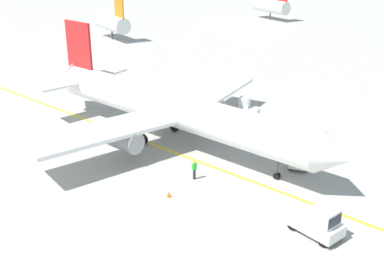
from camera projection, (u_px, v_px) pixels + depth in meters
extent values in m
plane|color=#9E9B93|center=(257.00, 193.00, 37.98)|extent=(300.00, 300.00, 0.00)
cube|color=yellow|center=(218.00, 169.00, 41.84)|extent=(19.95, 77.62, 0.01)
cylinder|color=white|center=(174.00, 109.00, 45.85)|extent=(10.57, 29.89, 3.30)
cone|color=white|center=(334.00, 157.00, 36.02)|extent=(3.72, 3.12, 3.23)
cone|color=white|center=(69.00, 74.00, 55.65)|extent=(3.73, 3.48, 3.14)
cube|color=white|center=(211.00, 92.00, 52.17)|extent=(13.61, 9.69, 0.36)
cylinder|color=gray|center=(208.00, 106.00, 50.78)|extent=(2.63, 3.57, 1.90)
cube|color=white|center=(102.00, 132.00, 41.64)|extent=(13.16, 4.90, 0.36)
cylinder|color=gray|center=(124.00, 140.00, 42.56)|extent=(2.63, 3.57, 1.90)
cube|color=red|center=(79.00, 46.00, 52.83)|extent=(1.25, 3.95, 5.20)
cube|color=white|center=(105.00, 73.00, 56.06)|extent=(5.65, 4.00, 0.24)
cube|color=white|center=(61.00, 85.00, 51.84)|extent=(5.41, 2.75, 0.24)
cylinder|color=#4C4C51|center=(278.00, 162.00, 39.58)|extent=(0.20, 0.20, 3.12)
cylinder|color=black|center=(277.00, 176.00, 40.05)|extent=(0.48, 0.63, 0.56)
cylinder|color=#4C4C51|center=(174.00, 117.00, 49.31)|extent=(0.20, 0.20, 3.12)
cylinder|color=black|center=(174.00, 127.00, 49.71)|extent=(0.58, 1.02, 0.96)
cylinder|color=#4C4C51|center=(143.00, 129.00, 46.22)|extent=(0.20, 0.20, 3.12)
cylinder|color=black|center=(143.00, 139.00, 46.62)|extent=(0.58, 1.02, 0.96)
cube|color=black|center=(310.00, 145.00, 37.11)|extent=(2.96, 1.66, 0.60)
cube|color=silver|center=(315.00, 224.00, 32.61)|extent=(2.20, 3.75, 0.80)
cube|color=silver|center=(324.00, 216.00, 31.80)|extent=(1.65, 1.74, 1.10)
cube|color=black|center=(334.00, 221.00, 31.25)|extent=(1.43, 0.20, 0.77)
cylinder|color=black|center=(338.00, 233.00, 32.34)|extent=(0.27, 0.62, 0.60)
cylinder|color=black|center=(323.00, 243.00, 31.38)|extent=(0.27, 0.62, 0.60)
cylinder|color=black|center=(307.00, 218.00, 34.13)|extent=(0.27, 0.62, 0.60)
cylinder|color=black|center=(292.00, 226.00, 33.17)|extent=(0.27, 0.62, 0.60)
cube|color=silver|center=(248.00, 111.00, 53.72)|extent=(2.41, 2.72, 0.70)
cube|color=silver|center=(244.00, 102.00, 53.53)|extent=(1.46, 1.48, 1.10)
cube|color=black|center=(240.00, 102.00, 53.71)|extent=(0.86, 0.61, 0.77)
cylinder|color=black|center=(239.00, 114.00, 53.66)|extent=(0.52, 0.62, 0.60)
cylinder|color=black|center=(242.00, 111.00, 54.62)|extent=(0.52, 0.62, 0.60)
cylinder|color=black|center=(254.00, 116.00, 53.09)|extent=(0.52, 0.62, 0.60)
cylinder|color=black|center=(256.00, 113.00, 54.05)|extent=(0.52, 0.62, 0.60)
cube|color=silver|center=(300.00, 158.00, 42.53)|extent=(3.96, 3.43, 0.60)
cylinder|color=black|center=(306.00, 168.00, 41.28)|extent=(0.62, 0.53, 0.60)
cylinder|color=black|center=(290.00, 166.00, 41.67)|extent=(0.62, 0.53, 0.60)
cylinder|color=black|center=(309.00, 156.00, 43.61)|extent=(0.62, 0.53, 0.60)
cylinder|color=black|center=(295.00, 154.00, 44.00)|extent=(0.62, 0.53, 0.60)
cube|color=black|center=(300.00, 151.00, 41.65)|extent=(4.59, 3.64, 1.76)
cube|color=yellow|center=(306.00, 150.00, 41.46)|extent=(4.13, 2.99, 1.84)
cube|color=yellow|center=(295.00, 149.00, 41.74)|extent=(4.13, 2.99, 1.84)
cylinder|color=#26262D|center=(194.00, 174.00, 40.00)|extent=(0.24, 0.24, 0.85)
cube|color=green|center=(194.00, 167.00, 39.74)|extent=(0.36, 0.22, 0.56)
sphere|color=tan|center=(194.00, 162.00, 39.59)|extent=(0.20, 0.20, 0.20)
sphere|color=yellow|center=(194.00, 162.00, 39.57)|extent=(0.24, 0.24, 0.24)
cone|color=orange|center=(245.00, 122.00, 51.60)|extent=(0.36, 0.36, 0.44)
cone|color=orange|center=(169.00, 194.00, 37.35)|extent=(0.36, 0.36, 0.44)
cylinder|color=silver|center=(111.00, 23.00, 91.96)|extent=(3.00, 10.00, 3.00)
cylinder|color=#3F3F3F|center=(112.00, 35.00, 92.81)|extent=(0.30, 0.30, 1.60)
cube|color=orange|center=(119.00, 6.00, 88.00)|extent=(0.24, 3.20, 4.40)
cylinder|color=silver|center=(271.00, 6.00, 113.16)|extent=(3.00, 10.00, 3.00)
cylinder|color=#3F3F3F|center=(270.00, 16.00, 114.02)|extent=(0.30, 0.30, 1.60)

